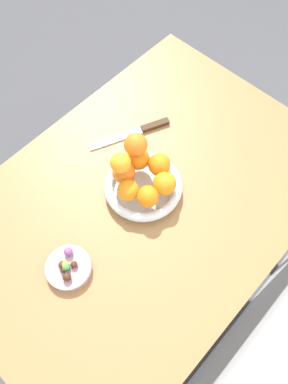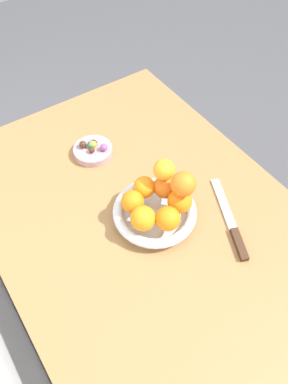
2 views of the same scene
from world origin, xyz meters
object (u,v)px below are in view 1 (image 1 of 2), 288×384
object	(u,v)px
orange_4	(124,172)
candy_ball_1	(63,270)
candy_ball_6	(63,265)
candy_ball_0	(68,252)
candy_dish	(67,267)
candy_ball_5	(74,265)
candy_ball_2	(69,252)
knife	(137,132)
orange_5	(128,190)
orange_6	(121,163)
dining_table	(144,211)
orange_7	(136,145)
orange_1	(165,184)
candy_ball_3	(65,266)
candy_ball_7	(67,277)
fruit_bowl	(143,186)
orange_0	(148,196)
orange_3	(138,158)
candy_ball_4	(65,265)
orange_2	(159,165)

from	to	relation	value
orange_4	candy_ball_1	xyz separation A→B (m)	(0.29, 0.07, -0.04)
candy_ball_6	orange_4	bearing A→B (deg)	-168.35
candy_ball_0	orange_4	bearing A→B (deg)	-170.30
candy_dish	candy_ball_5	bearing A→B (deg)	131.73
candy_ball_2	candy_ball_6	bearing A→B (deg)	23.78
candy_ball_5	knife	bearing A→B (deg)	-156.75
orange_5	orange_6	distance (m)	0.08
dining_table	orange_7	size ratio (longest dim) A/B	17.69
orange_1	candy_ball_3	world-z (taller)	orange_1
orange_6	candy_ball_7	bearing A→B (deg)	17.01
candy_ball_0	candy_ball_1	bearing A→B (deg)	30.73
candy_ball_3	candy_ball_1	bearing A→B (deg)	10.94
dining_table	candy_dish	xyz separation A→B (m)	(0.28, -0.00, 0.10)
candy_dish	candy_ball_0	world-z (taller)	candy_ball_0
fruit_bowl	orange_4	bearing A→B (deg)	-64.36
candy_ball_2	candy_ball_5	size ratio (longest dim) A/B	1.04
orange_0	candy_ball_2	distance (m)	0.25
orange_1	candy_ball_1	bearing A→B (deg)	-6.28
candy_ball_1	candy_ball_2	bearing A→B (deg)	-150.50
orange_7	candy_ball_0	xyz separation A→B (m)	(0.30, 0.05, -0.10)
orange_7	orange_3	bearing A→B (deg)	103.60
candy_ball_3	candy_ball_4	bearing A→B (deg)	-104.19
candy_ball_3	candy_ball_6	bearing A→B (deg)	-64.24
orange_6	orange_5	bearing A→B (deg)	63.70
orange_4	dining_table	bearing A→B (deg)	96.25
orange_1	candy_ball_6	distance (m)	0.33
orange_2	orange_4	distance (m)	0.10
candy_ball_0	candy_ball_4	xyz separation A→B (m)	(0.03, 0.02, -0.00)
candy_dish	orange_7	xyz separation A→B (m)	(-0.33, -0.07, 0.12)
orange_3	knife	xyz separation A→B (m)	(-0.10, -0.10, -0.07)
orange_6	candy_ball_3	xyz separation A→B (m)	(0.27, 0.06, -0.10)
orange_7	knife	distance (m)	0.19
candy_ball_6	knife	size ratio (longest dim) A/B	0.09
orange_6	orange_7	size ratio (longest dim) A/B	0.87
orange_0	orange_5	xyz separation A→B (m)	(0.02, -0.05, -0.00)
fruit_bowl	candy_ball_4	distance (m)	0.30
candy_ball_0	fruit_bowl	bearing A→B (deg)	178.60
candy_ball_0	candy_ball_1	distance (m)	0.05
orange_5	candy_ball_7	bearing A→B (deg)	9.28
orange_2	candy_ball_1	xyz separation A→B (m)	(0.37, 0.01, -0.04)
candy_ball_0	candy_ball_3	size ratio (longest dim) A/B	1.03
orange_3	candy_ball_4	bearing A→B (deg)	10.78
candy_ball_2	candy_ball_7	distance (m)	0.06
orange_1	orange_3	distance (m)	0.11
orange_1	candy_ball_5	distance (m)	0.31
dining_table	orange_4	bearing A→B (deg)	-83.75
fruit_bowl	candy_ball_1	bearing A→B (deg)	3.13
orange_5	candy_ball_7	xyz separation A→B (m)	(0.26, 0.04, -0.04)
orange_0	candy_ball_4	distance (m)	0.27
candy_dish	orange_1	distance (m)	0.33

